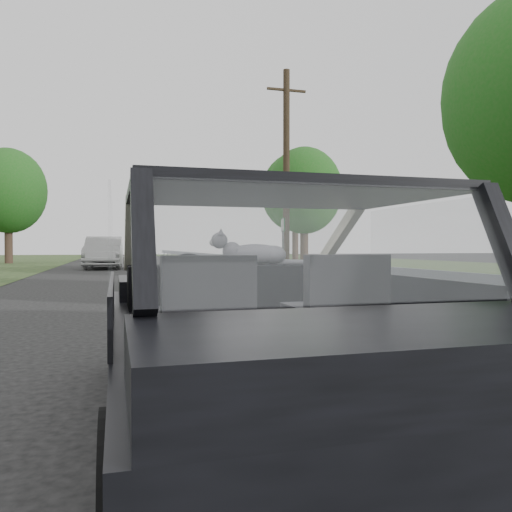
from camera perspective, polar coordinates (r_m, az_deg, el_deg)
ground at (r=3.32m, az=0.52°, el=-18.94°), size 140.00×140.00×0.00m
subject_car at (r=3.14m, az=0.52°, el=-6.42°), size 1.80×4.00×1.45m
dashboard at (r=3.73m, az=-2.18°, el=-3.31°), size 1.58×0.45×0.30m
driver_seat at (r=2.75m, az=-5.81°, el=-4.25°), size 0.50×0.72×0.42m
passenger_seat at (r=3.00m, az=9.47°, el=-3.82°), size 0.50×0.72×0.42m
steering_wheel at (r=3.36m, az=-7.64°, el=-2.60°), size 0.36×0.36×0.04m
cat at (r=3.78m, az=-0.07°, el=0.37°), size 0.63×0.32×0.27m
guardrail at (r=13.99m, az=5.94°, el=-1.19°), size 0.05×90.00×0.32m
other_car at (r=26.98m, az=-16.98°, el=0.39°), size 2.20×5.12×1.66m
highway_sign at (r=20.72m, az=3.11°, el=1.13°), size 0.28×0.92×2.30m
utility_pole at (r=22.55m, az=3.49°, el=9.65°), size 0.34×0.34×8.99m
tree_2 at (r=30.93m, az=5.54°, el=5.51°), size 5.15×5.15×7.04m
tree_3 at (r=43.79m, az=4.51°, el=5.50°), size 7.14×7.14×9.02m
tree_6 at (r=37.28m, az=-26.45°, el=4.98°), size 6.23×6.23×7.48m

